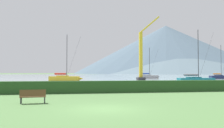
# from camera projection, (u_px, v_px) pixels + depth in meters

# --- Properties ---
(ground_plane) EXTENTS (1000.00, 1000.00, 0.00)m
(ground_plane) POSITION_uv_depth(u_px,v_px,m) (105.00, 109.00, 13.80)
(ground_plane) COLOR #517A42
(harbor_water) EXTENTS (320.00, 246.00, 0.00)m
(harbor_water) POSITION_uv_depth(u_px,v_px,m) (74.00, 76.00, 148.72)
(harbor_water) COLOR #8C9EA3
(harbor_water) RESTS_ON ground_plane
(hedge_line) EXTENTS (80.00, 1.20, 1.23)m
(hedge_line) POSITION_uv_depth(u_px,v_px,m) (90.00, 87.00, 24.66)
(hedge_line) COLOR #284C23
(hedge_line) RESTS_ON ground_plane
(sailboat_slip_1) EXTENTS (7.67, 2.75, 11.38)m
(sailboat_slip_1) POSITION_uv_depth(u_px,v_px,m) (220.00, 77.00, 79.92)
(sailboat_slip_1) COLOR navy
(sailboat_slip_1) RESTS_ON harbor_water
(sailboat_slip_3) EXTENTS (8.53, 3.99, 11.55)m
(sailboat_slip_3) POSITION_uv_depth(u_px,v_px,m) (65.00, 78.00, 59.31)
(sailboat_slip_3) COLOR gold
(sailboat_slip_3) RESTS_ON harbor_water
(sailboat_slip_4) EXTENTS (8.03, 2.47, 10.87)m
(sailboat_slip_4) POSITION_uv_depth(u_px,v_px,m) (148.00, 76.00, 83.87)
(sailboat_slip_4) COLOR #9E9EA3
(sailboat_slip_4) RESTS_ON harbor_water
(sailboat_slip_5) EXTENTS (7.84, 2.87, 10.36)m
(sailboat_slip_5) POSITION_uv_depth(u_px,v_px,m) (196.00, 80.00, 45.74)
(sailboat_slip_5) COLOR #19707A
(sailboat_slip_5) RESTS_ON harbor_water
(park_bench_under_tree) EXTENTS (1.73, 0.61, 0.95)m
(park_bench_under_tree) POSITION_uv_depth(u_px,v_px,m) (33.00, 96.00, 16.19)
(park_bench_under_tree) COLOR brown
(park_bench_under_tree) RESTS_ON ground_plane
(dock_crane) EXTENTS (6.34, 2.00, 17.53)m
(dock_crane) POSITION_uv_depth(u_px,v_px,m) (141.00, 59.00, 64.11)
(dock_crane) COLOR #333338
(dock_crane) RESTS_ON ground_plane
(distant_hill_west_ridge) EXTENTS (303.26, 303.26, 79.95)m
(distant_hill_west_ridge) POSITION_uv_depth(u_px,v_px,m) (166.00, 50.00, 396.35)
(distant_hill_west_ridge) COLOR #4C6070
(distant_hill_west_ridge) RESTS_ON ground_plane
(distant_hill_central_peak) EXTENTS (213.79, 213.79, 36.16)m
(distant_hill_central_peak) POSITION_uv_depth(u_px,v_px,m) (175.00, 61.00, 331.70)
(distant_hill_central_peak) COLOR slate
(distant_hill_central_peak) RESTS_ON ground_plane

